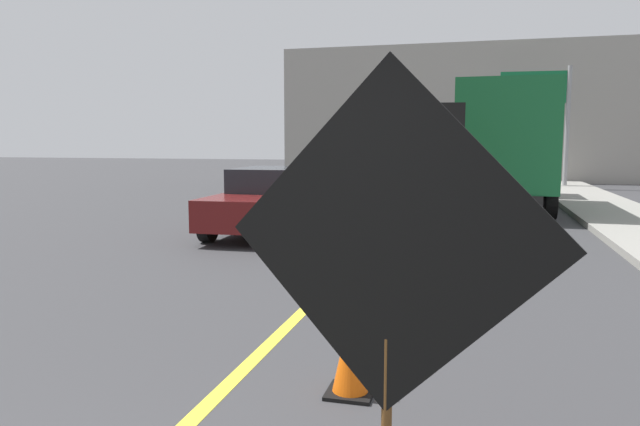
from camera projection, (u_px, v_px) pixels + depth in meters
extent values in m
cube|color=yellow|center=(305.00, 308.00, 6.90)|extent=(0.14, 36.00, 0.01)
cube|color=orange|center=(389.00, 238.00, 2.66)|extent=(1.53, 0.33, 1.56)
cube|color=black|center=(388.00, 238.00, 2.64)|extent=(1.60, 0.33, 1.63)
cube|color=black|center=(391.00, 237.00, 2.67)|extent=(0.28, 0.06, 0.52)
cube|color=orange|center=(421.00, 228.00, 11.86)|extent=(1.33, 1.93, 0.45)
cylinder|color=#4C4C4C|center=(422.00, 184.00, 11.75)|extent=(0.10, 0.10, 1.30)
cube|color=black|center=(423.00, 127.00, 11.62)|extent=(1.60, 0.30, 0.95)
sphere|color=yellow|center=(451.00, 127.00, 11.60)|extent=(0.09, 0.09, 0.09)
sphere|color=yellow|center=(436.00, 127.00, 11.64)|extent=(0.09, 0.09, 0.09)
sphere|color=yellow|center=(421.00, 127.00, 11.67)|extent=(0.09, 0.09, 0.09)
sphere|color=yellow|center=(405.00, 127.00, 11.71)|extent=(0.09, 0.09, 0.09)
sphere|color=yellow|center=(397.00, 118.00, 11.71)|extent=(0.09, 0.09, 0.09)
sphere|color=yellow|center=(397.00, 136.00, 11.75)|extent=(0.09, 0.09, 0.09)
cube|color=black|center=(501.00, 188.00, 17.40)|extent=(1.84, 7.90, 0.25)
cube|color=silver|center=(501.00, 150.00, 19.97)|extent=(2.44, 2.25, 1.90)
cube|color=#14592D|center=(504.00, 137.00, 16.07)|extent=(2.51, 5.40, 2.73)
cylinder|color=black|center=(465.00, 185.00, 20.28)|extent=(0.30, 0.91, 0.90)
cylinder|color=black|center=(536.00, 187.00, 19.65)|extent=(0.30, 0.91, 0.90)
cylinder|color=black|center=(457.00, 199.00, 15.48)|extent=(0.30, 0.91, 0.90)
cylinder|color=black|center=(551.00, 201.00, 14.85)|extent=(0.30, 0.91, 0.90)
cube|color=#591414|center=(275.00, 206.00, 12.64)|extent=(2.05, 4.49, 0.60)
cube|color=black|center=(277.00, 179.00, 12.79)|extent=(1.74, 2.05, 0.50)
cylinder|color=black|center=(298.00, 228.00, 11.06)|extent=(0.24, 0.67, 0.66)
cylinder|color=black|center=(208.00, 225.00, 11.45)|extent=(0.24, 0.67, 0.66)
cylinder|color=black|center=(330.00, 210.00, 13.88)|extent=(0.24, 0.67, 0.66)
cylinder|color=black|center=(257.00, 209.00, 14.28)|extent=(0.24, 0.67, 0.66)
cylinder|color=gray|center=(567.00, 128.00, 24.13)|extent=(0.18, 0.18, 5.00)
cube|color=#0F6033|center=(533.00, 87.00, 24.21)|extent=(2.60, 0.20, 1.30)
cube|color=white|center=(533.00, 87.00, 24.24)|extent=(1.82, 0.11, 0.18)
cube|color=gray|center=(477.00, 116.00, 31.51)|extent=(19.16, 7.52, 6.60)
cube|color=black|center=(350.00, 392.00, 4.57)|extent=(0.36, 0.36, 0.03)
cone|color=#EA5B0C|center=(350.00, 350.00, 4.53)|extent=(0.28, 0.28, 0.66)
cylinder|color=white|center=(351.00, 345.00, 4.53)|extent=(0.19, 0.19, 0.08)
cube|color=black|center=(373.00, 302.00, 7.12)|extent=(0.36, 0.36, 0.03)
cone|color=#EA5B0C|center=(373.00, 275.00, 7.08)|extent=(0.28, 0.28, 0.66)
cylinder|color=white|center=(373.00, 272.00, 7.07)|extent=(0.19, 0.19, 0.08)
cube|color=black|center=(387.00, 263.00, 9.40)|extent=(0.36, 0.36, 0.03)
cone|color=orange|center=(387.00, 240.00, 9.36)|extent=(0.28, 0.28, 0.72)
cylinder|color=white|center=(387.00, 238.00, 9.35)|extent=(0.19, 0.19, 0.08)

